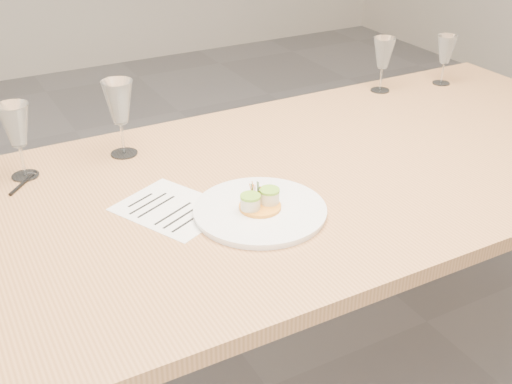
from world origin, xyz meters
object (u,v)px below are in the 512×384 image
dining_table (269,203)px  wine_glass_2 (119,104)px  wine_glass_1 (16,127)px  wine_glass_3 (383,54)px  dinner_plate (260,209)px  wine_glass_4 (446,50)px  ballpoint_pen (23,183)px  recipe_sheet (172,208)px

dining_table → wine_glass_2: bearing=130.0°
wine_glass_1 → wine_glass_3: wine_glass_1 is taller
wine_glass_1 → dinner_plate: bearing=-46.0°
wine_glass_2 → wine_glass_4: 1.21m
dinner_plate → wine_glass_3: wine_glass_3 is taller
dining_table → ballpoint_pen: bearing=153.3°
dinner_plate → wine_glass_4: 1.15m
recipe_sheet → wine_glass_3: (0.96, 0.42, 0.13)m
dining_table → wine_glass_3: (0.68, 0.40, 0.20)m
ballpoint_pen → wine_glass_3: (1.26, 0.12, 0.13)m
wine_glass_3 → wine_glass_4: wine_glass_3 is taller
dinner_plate → ballpoint_pen: size_ratio=3.11×
wine_glass_1 → wine_glass_4: 1.49m
dining_table → wine_glass_1: wine_glass_1 is taller
dinner_plate → wine_glass_4: wine_glass_4 is taller
wine_glass_2 → wine_glass_3: size_ratio=1.14×
wine_glass_2 → wine_glass_4: bearing=1.0°
dinner_plate → wine_glass_3: bearing=34.5°
dinner_plate → wine_glass_3: (0.79, 0.54, 0.12)m
wine_glass_4 → recipe_sheet: bearing=-162.9°
ballpoint_pen → wine_glass_2: size_ratio=0.47×
dining_table → dinner_plate: 0.19m
dining_table → dinner_plate: (-0.10, -0.14, 0.08)m
dining_table → recipe_sheet: size_ratio=7.59×
dinner_plate → wine_glass_1: bearing=134.0°
dinner_plate → wine_glass_2: wine_glass_2 is taller
recipe_sheet → wine_glass_2: wine_glass_2 is taller
dinner_plate → ballpoint_pen: bearing=137.7°
dining_table → wine_glass_3: size_ratio=12.56×
dinner_plate → dining_table: bearing=52.8°
wine_glass_4 → ballpoint_pen: bearing=-177.3°
ballpoint_pen → wine_glass_2: (0.29, 0.05, 0.15)m
dinner_plate → ballpoint_pen: dinner_plate is taller
wine_glass_2 → wine_glass_3: 0.97m
wine_glass_2 → wine_glass_1: bearing=-178.8°
recipe_sheet → wine_glass_4: (1.21, 0.37, 0.12)m
recipe_sheet → wine_glass_1: 0.47m
dining_table → wine_glass_2: (-0.28, 0.34, 0.22)m
dining_table → ballpoint_pen: (-0.57, 0.29, 0.07)m
wine_glass_1 → wine_glass_4: wine_glass_1 is taller
recipe_sheet → wine_glass_2: (-0.00, 0.35, 0.15)m
dining_table → dinner_plate: bearing=-127.2°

